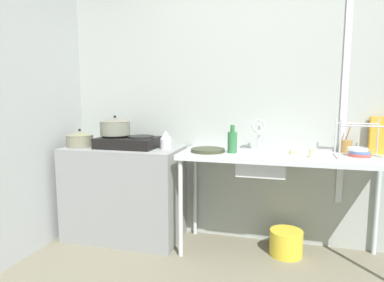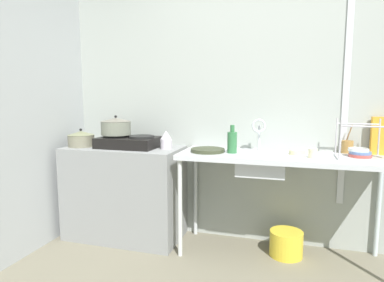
% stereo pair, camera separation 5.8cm
% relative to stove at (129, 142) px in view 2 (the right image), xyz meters
% --- Properties ---
extents(wall_back, '(4.72, 0.10, 2.72)m').
position_rel_stove_xyz_m(wall_back, '(1.32, 0.32, 0.47)').
color(wall_back, '#A2A7A1').
rests_on(wall_back, ground).
extents(wall_metal_strip, '(0.05, 0.01, 2.18)m').
position_rel_stove_xyz_m(wall_metal_strip, '(1.81, 0.26, 0.60)').
color(wall_metal_strip, silver).
extents(counter_concrete, '(1.04, 0.54, 0.84)m').
position_rel_stove_xyz_m(counter_concrete, '(-0.05, 0.00, -0.47)').
color(counter_concrete, gray).
rests_on(counter_concrete, ground).
extents(counter_sink, '(1.62, 0.54, 0.84)m').
position_rel_stove_xyz_m(counter_sink, '(1.33, 0.00, -0.12)').
color(counter_sink, silver).
rests_on(counter_sink, ground).
extents(stove, '(0.53, 0.36, 0.11)m').
position_rel_stove_xyz_m(stove, '(0.00, 0.00, 0.00)').
color(stove, black).
rests_on(stove, counter_concrete).
extents(pot_on_left_burner, '(0.27, 0.27, 0.18)m').
position_rel_stove_xyz_m(pot_on_left_burner, '(-0.13, -0.00, 0.14)').
color(pot_on_left_burner, slate).
rests_on(pot_on_left_burner, stove).
extents(pot_beside_stove, '(0.24, 0.24, 0.17)m').
position_rel_stove_xyz_m(pot_beside_stove, '(-0.45, -0.07, 0.02)').
color(pot_beside_stove, slate).
rests_on(pot_beside_stove, counter_concrete).
extents(percolator, '(0.10, 0.10, 0.16)m').
position_rel_stove_xyz_m(percolator, '(0.35, 0.02, 0.03)').
color(percolator, silver).
rests_on(percolator, counter_concrete).
extents(sink_basin, '(0.37, 0.30, 0.16)m').
position_rel_stove_xyz_m(sink_basin, '(1.18, -0.04, -0.13)').
color(sink_basin, silver).
rests_on(sink_basin, counter_sink).
extents(faucet, '(0.12, 0.07, 0.27)m').
position_rel_stove_xyz_m(faucet, '(1.14, 0.11, 0.14)').
color(faucet, silver).
rests_on(faucet, counter_sink).
extents(frying_pan, '(0.28, 0.28, 0.03)m').
position_rel_stove_xyz_m(frying_pan, '(0.74, -0.04, -0.04)').
color(frying_pan, '#353A26').
rests_on(frying_pan, counter_sink).
extents(dish_rack, '(0.32, 0.25, 0.29)m').
position_rel_stove_xyz_m(dish_rack, '(1.89, -0.00, -0.01)').
color(dish_rack, '#B5B1B7').
rests_on(dish_rack, counter_sink).
extents(cup_by_rack, '(0.07, 0.07, 0.07)m').
position_rel_stove_xyz_m(cup_by_rack, '(1.56, -0.09, -0.02)').
color(cup_by_rack, beige).
rests_on(cup_by_rack, counter_sink).
extents(small_bowl_on_drainboard, '(0.12, 0.12, 0.04)m').
position_rel_stove_xyz_m(small_bowl_on_drainboard, '(1.44, 0.04, -0.03)').
color(small_bowl_on_drainboard, beige).
rests_on(small_bowl_on_drainboard, counter_sink).
extents(bottle_by_sink, '(0.08, 0.08, 0.23)m').
position_rel_stove_xyz_m(bottle_by_sink, '(0.94, -0.03, 0.04)').
color(bottle_by_sink, '#306C3D').
rests_on(bottle_by_sink, counter_sink).
extents(cereal_box, '(0.18, 0.06, 0.30)m').
position_rel_stove_xyz_m(cereal_box, '(2.09, 0.22, 0.10)').
color(cereal_box, gold).
rests_on(cereal_box, counter_sink).
extents(utensil_jar, '(0.09, 0.09, 0.23)m').
position_rel_stove_xyz_m(utensil_jar, '(1.83, 0.20, 0.00)').
color(utensil_jar, '#A5793C').
rests_on(utensil_jar, counter_sink).
extents(bucket_on_floor, '(0.27, 0.27, 0.21)m').
position_rel_stove_xyz_m(bucket_on_floor, '(1.39, 0.02, -0.79)').
color(bucket_on_floor, yellow).
rests_on(bucket_on_floor, ground).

